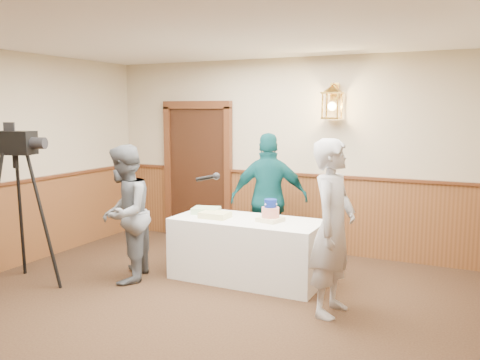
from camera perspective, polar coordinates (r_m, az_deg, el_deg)
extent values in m
plane|color=black|center=(4.78, -9.12, -17.65)|extent=(7.00, 7.00, 0.00)
cube|color=#C1AE90|center=(7.48, 6.09, 2.84)|extent=(6.00, 0.02, 2.80)
cube|color=white|center=(4.38, -9.95, 17.60)|extent=(6.00, 7.00, 0.02)
cube|color=brown|center=(7.58, 5.95, -3.59)|extent=(5.98, 0.04, 1.10)
cube|color=#522A16|center=(7.48, 5.97, 0.68)|extent=(5.98, 0.07, 0.04)
cube|color=black|center=(8.15, -4.72, 0.79)|extent=(1.00, 0.06, 2.10)
cube|color=white|center=(6.21, 0.81, -7.80)|extent=(1.80, 0.80, 0.75)
cube|color=beige|center=(5.99, 3.43, -4.43)|extent=(0.31, 0.31, 0.05)
cylinder|color=red|center=(5.98, 3.43, -3.63)|extent=(0.21, 0.21, 0.12)
cylinder|color=navy|center=(5.96, 3.44, -2.62)|extent=(0.15, 0.15, 0.09)
cube|color=#E9DF8B|center=(6.19, -2.83, -3.93)|extent=(0.34, 0.27, 0.07)
cube|color=#ABE3A0|center=(6.46, -3.83, -3.42)|extent=(0.38, 0.33, 0.08)
imported|color=#595E64|center=(6.22, -12.83, -3.72)|extent=(0.87, 0.97, 1.65)
cylinder|color=black|center=(5.81, -3.91, 0.23)|extent=(0.23, 0.09, 0.09)
sphere|color=black|center=(5.76, -2.68, 0.43)|extent=(0.08, 0.08, 0.08)
imported|color=#A6A8AD|center=(5.16, 10.39, -5.28)|extent=(0.48, 0.68, 1.78)
imported|color=#0D474B|center=(6.79, 3.31, -2.11)|extent=(1.11, 0.80, 1.75)
cube|color=black|center=(6.30, -23.99, 3.83)|extent=(0.49, 0.36, 0.27)
cylinder|color=black|center=(6.15, -21.76, 3.87)|extent=(0.21, 0.18, 0.13)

